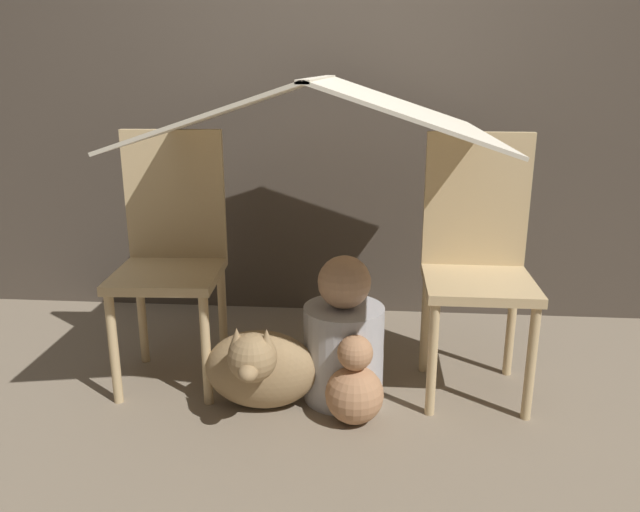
{
  "coord_description": "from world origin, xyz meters",
  "views": [
    {
      "loc": [
        0.19,
        -2.12,
        1.24
      ],
      "look_at": [
        0.0,
        0.13,
        0.55
      ],
      "focal_mm": 35.0,
      "sensor_mm": 36.0,
      "label": 1
    }
  ],
  "objects_px": {
    "chair_left": "(171,248)",
    "person_front": "(344,340)",
    "dog": "(260,367)",
    "chair_right": "(477,255)"
  },
  "relations": [
    {
      "from": "person_front",
      "to": "dog",
      "type": "relative_size",
      "value": 1.37
    },
    {
      "from": "chair_left",
      "to": "dog",
      "type": "relative_size",
      "value": 2.39
    },
    {
      "from": "chair_left",
      "to": "person_front",
      "type": "bearing_deg",
      "value": -15.47
    },
    {
      "from": "chair_left",
      "to": "person_front",
      "type": "height_order",
      "value": "chair_left"
    },
    {
      "from": "chair_right",
      "to": "chair_left",
      "type": "bearing_deg",
      "value": -179.67
    },
    {
      "from": "chair_right",
      "to": "person_front",
      "type": "bearing_deg",
      "value": -162.66
    },
    {
      "from": "chair_left",
      "to": "chair_right",
      "type": "relative_size",
      "value": 1.0
    },
    {
      "from": "chair_left",
      "to": "dog",
      "type": "height_order",
      "value": "chair_left"
    },
    {
      "from": "person_front",
      "to": "dog",
      "type": "distance_m",
      "value": 0.33
    },
    {
      "from": "chair_left",
      "to": "person_front",
      "type": "distance_m",
      "value": 0.78
    }
  ]
}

